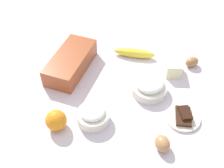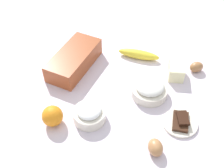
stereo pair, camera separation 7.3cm
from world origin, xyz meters
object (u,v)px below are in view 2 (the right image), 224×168
(loaf_pan, at_px, (74,60))
(sugar_bowl, at_px, (89,113))
(butter_block, at_px, (176,71))
(banana, at_px, (139,54))
(egg_near_butter, at_px, (196,67))
(flour_bowl, at_px, (149,89))
(orange_fruit, at_px, (52,116))
(egg_beside_bowl, at_px, (155,147))
(chocolate_plate, at_px, (180,122))

(loaf_pan, distance_m, sugar_bowl, 0.30)
(loaf_pan, xyz_separation_m, butter_block, (0.14, -0.42, -0.01))
(banana, relative_size, egg_near_butter, 3.15)
(flour_bowl, distance_m, orange_fruit, 0.39)
(sugar_bowl, bearing_deg, butter_block, -31.62)
(egg_near_butter, bearing_deg, orange_fruit, 141.03)
(egg_near_butter, bearing_deg, flour_bowl, 147.87)
(sugar_bowl, distance_m, egg_near_butter, 0.52)
(egg_near_butter, height_order, egg_beside_bowl, egg_beside_bowl)
(egg_near_butter, bearing_deg, egg_beside_bowl, 176.39)
(loaf_pan, xyz_separation_m, sugar_bowl, (-0.23, -0.20, -0.01))
(egg_near_butter, relative_size, egg_beside_bowl, 0.93)
(flour_bowl, xyz_separation_m, butter_block, (0.15, -0.07, -0.00))
(banana, bearing_deg, chocolate_plate, -135.73)
(egg_near_butter, xyz_separation_m, egg_beside_bowl, (-0.46, 0.03, 0.00))
(flour_bowl, xyz_separation_m, banana, (0.19, 0.12, -0.01))
(loaf_pan, distance_m, butter_block, 0.44)
(orange_fruit, bearing_deg, egg_beside_bowl, -83.31)
(loaf_pan, bearing_deg, sugar_bowl, -138.53)
(flour_bowl, bearing_deg, sugar_bowl, 143.41)
(butter_block, bearing_deg, loaf_pan, 107.73)
(sugar_bowl, xyz_separation_m, orange_fruit, (-0.07, 0.11, 0.01))
(loaf_pan, height_order, egg_near_butter, loaf_pan)
(sugar_bowl, relative_size, egg_beside_bowl, 1.88)
(sugar_bowl, bearing_deg, flour_bowl, -36.59)
(egg_near_butter, distance_m, egg_beside_bowl, 0.46)
(chocolate_plate, bearing_deg, butter_block, 20.51)
(banana, bearing_deg, butter_block, -103.25)
(banana, relative_size, orange_fruit, 2.46)
(banana, distance_m, chocolate_plate, 0.40)
(loaf_pan, xyz_separation_m, orange_fruit, (-0.30, -0.09, -0.00))
(banana, xyz_separation_m, egg_near_butter, (0.03, -0.26, 0.00))
(egg_beside_bowl, bearing_deg, banana, 28.01)
(loaf_pan, relative_size, banana, 1.48)
(chocolate_plate, bearing_deg, egg_beside_bowl, 162.73)
(egg_beside_bowl, xyz_separation_m, chocolate_plate, (0.15, -0.05, -0.01))
(sugar_bowl, bearing_deg, orange_fruit, 122.74)
(butter_block, relative_size, chocolate_plate, 0.69)
(loaf_pan, bearing_deg, butter_block, -71.94)
(chocolate_plate, bearing_deg, sugar_bowl, 111.29)
(butter_block, height_order, egg_near_butter, butter_block)
(egg_near_butter, xyz_separation_m, chocolate_plate, (-0.31, -0.02, -0.01))
(loaf_pan, distance_m, egg_beside_bowl, 0.53)
(loaf_pan, xyz_separation_m, chocolate_plate, (-0.11, -0.51, -0.03))
(orange_fruit, bearing_deg, egg_near_butter, -38.97)
(flour_bowl, relative_size, egg_near_butter, 2.42)
(sugar_bowl, height_order, chocolate_plate, sugar_bowl)
(butter_block, height_order, egg_beside_bowl, butter_block)
(orange_fruit, bearing_deg, banana, -17.15)
(orange_fruit, height_order, egg_beside_bowl, orange_fruit)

